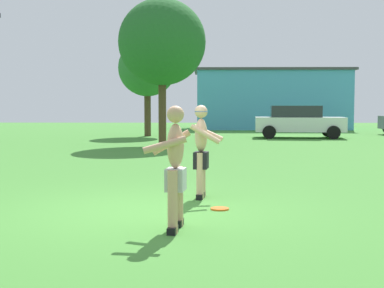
% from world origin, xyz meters
% --- Properties ---
extents(ground_plane, '(80.00, 80.00, 0.00)m').
position_xyz_m(ground_plane, '(0.00, 0.00, 0.00)').
color(ground_plane, '#428433').
extents(player_with_cap, '(0.60, 0.60, 1.66)m').
position_xyz_m(player_with_cap, '(0.84, 1.17, 0.90)').
color(player_with_cap, black).
rests_on(player_with_cap, ground_plane).
extents(player_in_gray, '(0.61, 0.70, 1.64)m').
position_xyz_m(player_in_gray, '(0.50, -1.29, 0.86)').
color(player_in_gray, black).
rests_on(player_in_gray, ground_plane).
extents(frisbee, '(0.29, 0.29, 0.03)m').
position_xyz_m(frisbee, '(1.13, 0.11, 0.01)').
color(frisbee, orange).
rests_on(frisbee, ground_plane).
extents(car_white_near_post, '(4.43, 2.31, 1.58)m').
position_xyz_m(car_white_near_post, '(5.51, 18.43, 0.82)').
color(car_white_near_post, white).
rests_on(car_white_near_post, ground_plane).
extents(outbuilding_behind_lot, '(10.27, 5.96, 3.96)m').
position_xyz_m(outbuilding_behind_lot, '(5.38, 28.95, 1.99)').
color(outbuilding_behind_lot, '#4C9ED1').
rests_on(outbuilding_behind_lot, ground_plane).
extents(tree_left_field, '(3.56, 3.56, 5.94)m').
position_xyz_m(tree_left_field, '(-0.83, 13.98, 4.16)').
color(tree_left_field, '#4C3823').
rests_on(tree_left_field, ground_plane).
extents(tree_right_field, '(2.99, 2.99, 4.98)m').
position_xyz_m(tree_right_field, '(-2.05, 19.78, 3.49)').
color(tree_right_field, '#4C3823').
rests_on(tree_right_field, ground_plane).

